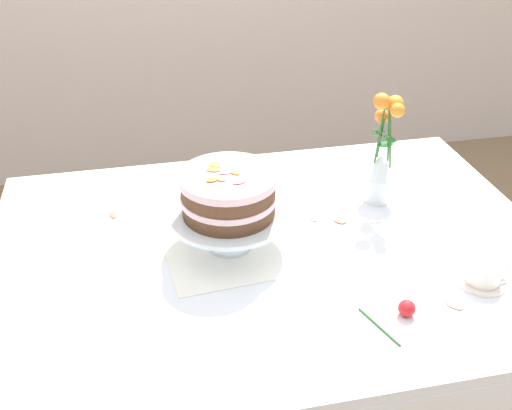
% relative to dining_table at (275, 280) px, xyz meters
% --- Properties ---
extents(dining_table, '(1.40, 1.00, 0.74)m').
position_rel_dining_table_xyz_m(dining_table, '(0.00, 0.00, 0.00)').
color(dining_table, white).
rests_on(dining_table, ground).
extents(linen_napkin, '(0.35, 0.35, 0.00)m').
position_rel_dining_table_xyz_m(linen_napkin, '(-0.11, 0.04, 0.09)').
color(linen_napkin, white).
rests_on(linen_napkin, dining_table).
extents(cake_stand, '(0.29, 0.29, 0.10)m').
position_rel_dining_table_xyz_m(cake_stand, '(-0.11, 0.04, 0.17)').
color(cake_stand, silver).
rests_on(cake_stand, linen_napkin).
extents(layer_cake, '(0.23, 0.23, 0.11)m').
position_rel_dining_table_xyz_m(layer_cake, '(-0.11, 0.04, 0.24)').
color(layer_cake, brown).
rests_on(layer_cake, cake_stand).
extents(flower_vase, '(0.10, 0.10, 0.32)m').
position_rel_dining_table_xyz_m(flower_vase, '(0.33, 0.17, 0.22)').
color(flower_vase, silver).
rests_on(flower_vase, dining_table).
extents(teacup, '(0.12, 0.11, 0.06)m').
position_rel_dining_table_xyz_m(teacup, '(0.43, -0.22, 0.12)').
color(teacup, silver).
rests_on(teacup, dining_table).
extents(fallen_rose, '(0.11, 0.12, 0.04)m').
position_rel_dining_table_xyz_m(fallen_rose, '(0.21, -0.29, 0.11)').
color(fallen_rose, '#2D6028').
rests_on(fallen_rose, dining_table).
extents(loose_petal_0, '(0.03, 0.04, 0.00)m').
position_rel_dining_table_xyz_m(loose_petal_0, '(0.14, 0.12, 0.09)').
color(loose_petal_0, pink).
rests_on(loose_petal_0, dining_table).
extents(loose_petal_1, '(0.04, 0.05, 0.00)m').
position_rel_dining_table_xyz_m(loose_petal_1, '(0.33, -0.28, 0.09)').
color(loose_petal_1, '#E56B51').
rests_on(loose_petal_1, dining_table).
extents(loose_petal_2, '(0.04, 0.04, 0.01)m').
position_rel_dining_table_xyz_m(loose_petal_2, '(0.20, 0.09, 0.09)').
color(loose_petal_2, '#E56B51').
rests_on(loose_petal_2, dining_table).
extents(loose_petal_3, '(0.03, 0.04, 0.01)m').
position_rel_dining_table_xyz_m(loose_petal_3, '(-0.39, 0.25, 0.09)').
color(loose_petal_3, '#E56B51').
rests_on(loose_petal_3, dining_table).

